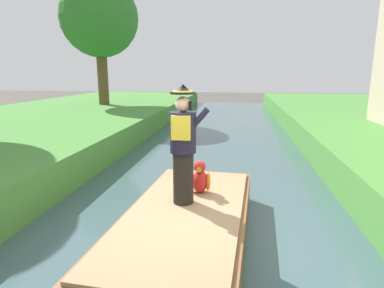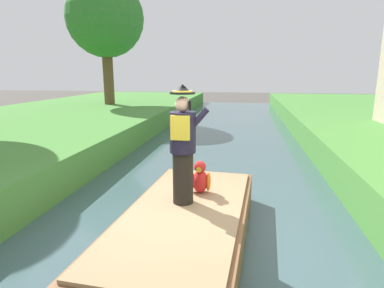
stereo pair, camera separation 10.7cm
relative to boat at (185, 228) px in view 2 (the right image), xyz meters
name	(u,v)px [view 2 (the right image)]	position (x,y,z in m)	size (l,w,h in m)	color
ground_plane	(186,249)	(0.00, 0.08, -0.40)	(80.00, 80.00, 0.00)	#4C4742
canal_water	(186,246)	(0.00, 0.08, -0.35)	(5.74, 48.00, 0.10)	#3D565B
boat	(185,228)	(0.00, 0.00, 0.00)	(2.06, 4.31, 0.61)	brown
person_pirate	(183,146)	(-0.07, 0.25, 1.23)	(0.61, 0.42, 1.85)	black
parrot_plush	(200,179)	(0.13, 0.72, 0.55)	(0.36, 0.35, 0.57)	red
tree_broad	(105,19)	(-6.75, 12.88, 5.10)	(4.13, 4.13, 6.67)	brown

